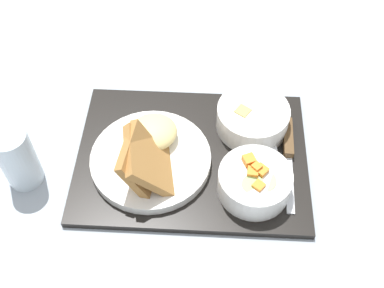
{
  "coord_description": "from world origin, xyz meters",
  "views": [
    {
      "loc": [
        -0.1,
        0.49,
        0.7
      ],
      "look_at": [
        0.0,
        0.0,
        0.04
      ],
      "focal_mm": 45.0,
      "sensor_mm": 36.0,
      "label": 1
    }
  ],
  "objects_px": {
    "bowl_salad": "(255,181)",
    "glass_water": "(19,160)",
    "spoon": "(276,159)",
    "plate_main": "(150,155)",
    "bowl_soup": "(253,117)",
    "knife": "(288,145)"
  },
  "relations": [
    {
      "from": "bowl_salad",
      "to": "glass_water",
      "type": "height_order",
      "value": "glass_water"
    },
    {
      "from": "bowl_salad",
      "to": "spoon",
      "type": "bearing_deg",
      "value": -114.7
    },
    {
      "from": "bowl_salad",
      "to": "spoon",
      "type": "relative_size",
      "value": 0.83
    },
    {
      "from": "bowl_salad",
      "to": "glass_water",
      "type": "relative_size",
      "value": 1.04
    },
    {
      "from": "bowl_salad",
      "to": "spoon",
      "type": "xyz_separation_m",
      "value": [
        -0.03,
        -0.07,
        -0.02
      ]
    },
    {
      "from": "plate_main",
      "to": "glass_water",
      "type": "distance_m",
      "value": 0.22
    },
    {
      "from": "glass_water",
      "to": "spoon",
      "type": "bearing_deg",
      "value": -165.02
    },
    {
      "from": "bowl_soup",
      "to": "plate_main",
      "type": "bearing_deg",
      "value": 35.42
    },
    {
      "from": "bowl_soup",
      "to": "spoon",
      "type": "relative_size",
      "value": 0.9
    },
    {
      "from": "bowl_soup",
      "to": "glass_water",
      "type": "bearing_deg",
      "value": 26.11
    },
    {
      "from": "knife",
      "to": "spoon",
      "type": "height_order",
      "value": "knife"
    },
    {
      "from": "bowl_soup",
      "to": "knife",
      "type": "distance_m",
      "value": 0.08
    },
    {
      "from": "glass_water",
      "to": "bowl_salad",
      "type": "bearing_deg",
      "value": -173.46
    },
    {
      "from": "plate_main",
      "to": "spoon",
      "type": "relative_size",
      "value": 1.43
    },
    {
      "from": "spoon",
      "to": "glass_water",
      "type": "relative_size",
      "value": 1.25
    },
    {
      "from": "bowl_soup",
      "to": "glass_water",
      "type": "distance_m",
      "value": 0.41
    },
    {
      "from": "plate_main",
      "to": "knife",
      "type": "relative_size",
      "value": 1.08
    },
    {
      "from": "bowl_salad",
      "to": "bowl_soup",
      "type": "xyz_separation_m",
      "value": [
        0.02,
        -0.14,
        0.0
      ]
    },
    {
      "from": "bowl_salad",
      "to": "spoon",
      "type": "height_order",
      "value": "bowl_salad"
    },
    {
      "from": "bowl_salad",
      "to": "glass_water",
      "type": "xyz_separation_m",
      "value": [
        0.39,
        0.04,
        0.01
      ]
    },
    {
      "from": "bowl_salad",
      "to": "knife",
      "type": "bearing_deg",
      "value": -116.22
    },
    {
      "from": "plate_main",
      "to": "glass_water",
      "type": "xyz_separation_m",
      "value": [
        0.21,
        0.07,
        0.02
      ]
    }
  ]
}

